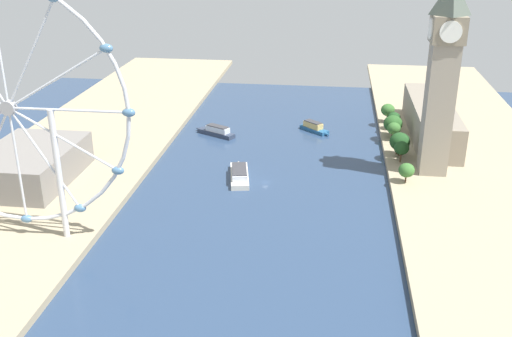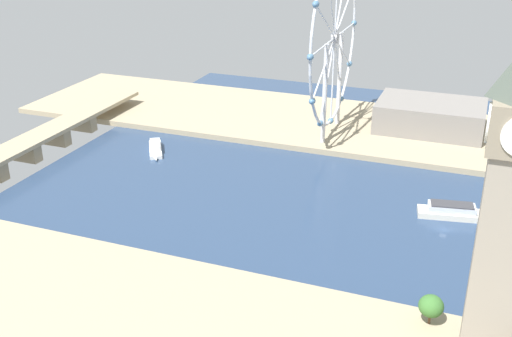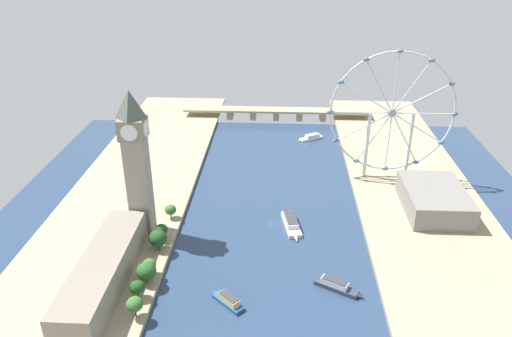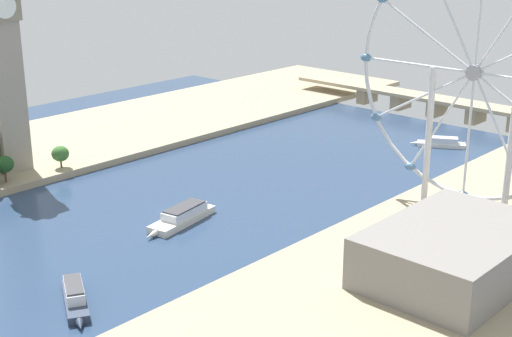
{
  "view_description": "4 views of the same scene",
  "coord_description": "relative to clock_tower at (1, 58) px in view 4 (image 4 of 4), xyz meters",
  "views": [
    {
      "loc": [
        -30.25,
        266.95,
        118.04
      ],
      "look_at": [
        -0.13,
        36.04,
        22.0
      ],
      "focal_mm": 41.99,
      "sensor_mm": 36.0,
      "label": 1
    },
    {
      "loc": [
        -231.26,
        -7.68,
        121.72
      ],
      "look_at": [
        -3.39,
        78.97,
        16.13
      ],
      "focal_mm": 43.83,
      "sensor_mm": 36.0,
      "label": 2
    },
    {
      "loc": [
        4.54,
        -278.94,
        175.81
      ],
      "look_at": [
        -13.04,
        52.21,
        15.17
      ],
      "focal_mm": 34.34,
      "sensor_mm": 36.0,
      "label": 3
    },
    {
      "loc": [
        204.62,
        -169.98,
        104.22
      ],
      "look_at": [
        21.73,
        27.8,
        15.32
      ],
      "focal_mm": 52.03,
      "sensor_mm": 36.0,
      "label": 4
    }
  ],
  "objects": [
    {
      "name": "ground_plane",
      "position": [
        81.2,
        17.13,
        -51.44
      ],
      "size": [
        380.17,
        380.17,
        0.0
      ],
      "primitive_type": "plane",
      "color": "navy"
    },
    {
      "name": "riverbank_left",
      "position": [
        -23.88,
        17.13,
        -49.94
      ],
      "size": [
        90.0,
        520.0,
        3.0
      ],
      "primitive_type": "cube",
      "color": "tan",
      "rests_on": "ground_plane"
    },
    {
      "name": "riverbank_right",
      "position": [
        186.29,
        17.13,
        -49.94
      ],
      "size": [
        90.0,
        520.0,
        3.0
      ],
      "primitive_type": "cube",
      "color": "tan",
      "rests_on": "ground_plane"
    },
    {
      "name": "clock_tower",
      "position": [
        0.0,
        0.0,
        0.0
      ],
      "size": [
        16.02,
        16.02,
        93.0
      ],
      "color": "gray",
      "rests_on": "riverbank_left"
    },
    {
      "name": "ferris_wheel",
      "position": [
        168.25,
        86.56,
        2.59
      ],
      "size": [
        96.01,
        3.2,
        99.3
      ],
      "color": "silver",
      "rests_on": "riverbank_right"
    },
    {
      "name": "riverside_hall",
      "position": [
        192.13,
        36.0,
        -40.48
      ],
      "size": [
        39.92,
        57.69,
        15.93
      ],
      "primitive_type": "cube",
      "color": "gray",
      "rests_on": "riverbank_right"
    },
    {
      "name": "river_bridge",
      "position": [
        81.2,
        221.11,
        -43.96
      ],
      "size": [
        192.17,
        16.17,
        10.42
      ],
      "color": "tan",
      "rests_on": "ground_plane"
    },
    {
      "name": "tour_boat_0",
      "position": [
        94.48,
        14.13,
        -48.99
      ],
      "size": [
        13.89,
        35.66,
        5.97
      ],
      "rotation": [
        0.0,
        0.0,
        4.89
      ],
      "color": "beige",
      "rests_on": "ground_plane"
    },
    {
      "name": "tour_boat_2",
      "position": [
        114.96,
        166.55,
        -49.52
      ],
      "size": [
        25.31,
        17.36,
        4.77
      ],
      "rotation": [
        0.0,
        0.0,
        3.68
      ],
      "color": "white",
      "rests_on": "ground_plane"
    },
    {
      "name": "tour_boat_3",
      "position": [
        118.41,
        -48.44,
        -48.93
      ],
      "size": [
        27.19,
        17.72,
        6.22
      ],
      "rotation": [
        0.0,
        0.0,
        5.78
      ],
      "color": "#2D384C",
      "rests_on": "ground_plane"
    }
  ]
}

